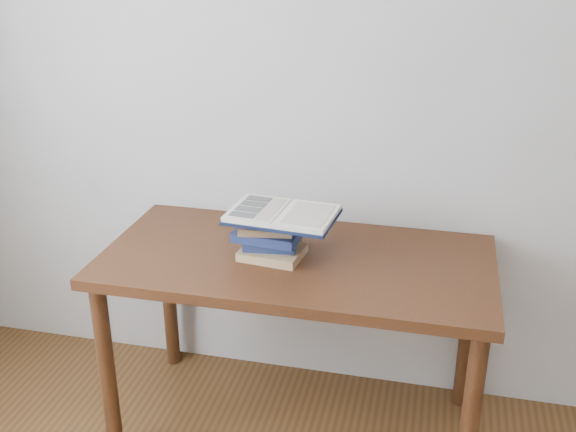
# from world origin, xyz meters

# --- Properties ---
(room_shell) EXTENTS (3.54, 3.54, 2.62)m
(room_shell) POSITION_xyz_m (-0.08, 0.01, 1.63)
(room_shell) COLOR #ACA9A2
(room_shell) RESTS_ON ground
(desk) EXTENTS (1.40, 0.70, 0.75)m
(desk) POSITION_xyz_m (-0.13, 1.38, 0.65)
(desk) COLOR #432410
(desk) RESTS_ON ground
(book_stack) EXTENTS (0.26, 0.22, 0.15)m
(book_stack) POSITION_xyz_m (-0.22, 1.37, 0.83)
(book_stack) COLOR #9E8852
(book_stack) RESTS_ON desk
(open_book) EXTENTS (0.39, 0.29, 0.03)m
(open_book) POSITION_xyz_m (-0.17, 1.36, 0.92)
(open_book) COLOR black
(open_book) RESTS_ON book_stack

